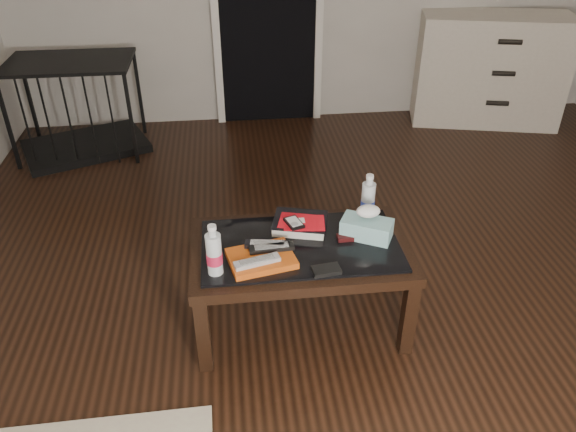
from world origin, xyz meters
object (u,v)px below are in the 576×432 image
object	(u,v)px
coffee_table	(300,256)
textbook	(300,224)
pet_crate	(81,122)
dresser	(489,69)
water_bottle_right	(368,197)
tissue_box	(367,229)
water_bottle_left	(214,250)

from	to	relation	value
coffee_table	textbook	size ratio (longest dim) A/B	4.00
pet_crate	textbook	world-z (taller)	pet_crate
dresser	water_bottle_right	distance (m)	2.69
textbook	dresser	bearing A→B (deg)	63.93
textbook	coffee_table	bearing A→B (deg)	-81.74
coffee_table	tissue_box	size ratio (longest dim) A/B	4.35
pet_crate	water_bottle_left	bearing A→B (deg)	-88.19
dresser	tissue_box	bearing A→B (deg)	-111.44
water_bottle_left	tissue_box	bearing A→B (deg)	15.14
water_bottle_right	tissue_box	bearing A→B (deg)	-103.93
pet_crate	textbook	distance (m)	2.47
textbook	tissue_box	world-z (taller)	tissue_box
water_bottle_right	pet_crate	bearing A→B (deg)	132.40
coffee_table	dresser	distance (m)	3.04
coffee_table	water_bottle_right	distance (m)	0.44
dresser	water_bottle_right	world-z (taller)	dresser
coffee_table	tissue_box	distance (m)	0.33
pet_crate	water_bottle_left	distance (m)	2.54
dresser	pet_crate	distance (m)	3.36
coffee_table	dresser	bearing A→B (deg)	50.81
water_bottle_left	water_bottle_right	xyz separation A→B (m)	(0.74, 0.35, 0.00)
water_bottle_left	dresser	bearing A→B (deg)	47.50
water_bottle_right	tissue_box	xyz separation A→B (m)	(-0.04, -0.16, -0.07)
pet_crate	water_bottle_left	size ratio (longest dim) A/B	4.46
textbook	water_bottle_right	size ratio (longest dim) A/B	1.05
coffee_table	water_bottle_right	size ratio (longest dim) A/B	4.20
coffee_table	tissue_box	bearing A→B (deg)	4.91
dresser	water_bottle_right	size ratio (longest dim) A/B	5.39
pet_crate	water_bottle_right	distance (m)	2.66
water_bottle_right	water_bottle_left	bearing A→B (deg)	-154.78
textbook	tissue_box	distance (m)	0.32
water_bottle_left	water_bottle_right	world-z (taller)	same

